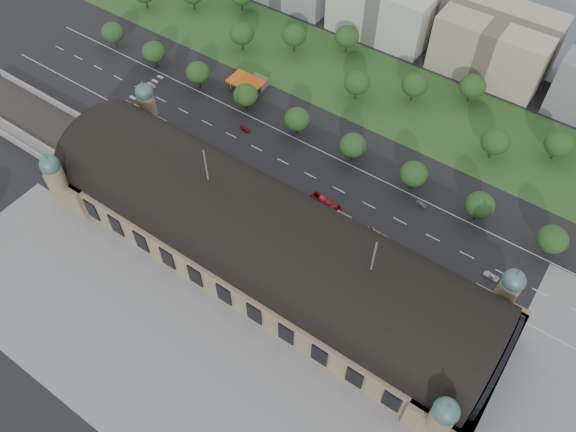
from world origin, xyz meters
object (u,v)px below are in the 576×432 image
Objects in this scene: parked_car_3 at (182,150)px; bus_east at (379,238)px; parked_car_4 at (172,145)px; traffic_car_6 at (491,276)px; traffic_car_4 at (348,218)px; parked_car_1 at (147,131)px; bus_mid at (339,216)px; traffic_car_3 at (245,129)px; bus_west at (325,203)px; parked_car_6 at (264,184)px; parked_car_2 at (152,124)px; traffic_car_1 at (151,85)px; traffic_car_5 at (421,204)px; parked_car_5 at (215,158)px; petrol_station at (253,82)px; parked_car_0 at (158,137)px; traffic_car_2 at (166,124)px.

bus_east reaches higher than parked_car_3.
traffic_car_6 is at bearing 66.56° from parked_car_4.
traffic_car_4 is 84.74m from parked_car_1.
bus_mid is (68.99, 6.00, 0.93)m from parked_car_4.
traffic_car_6 reaches higher than traffic_car_3.
parked_car_3 is 0.41× the size of bus_west.
traffic_car_3 is 0.37× the size of bus_west.
bus_mid is at bearing 94.29° from bus_east.
traffic_car_4 is 0.99× the size of parked_car_6.
parked_car_1 is 4.20m from parked_car_2.
traffic_car_1 reaches higher than traffic_car_5.
parked_car_5 is at bearing 96.00° from bus_east.
traffic_car_3 is 1.13× the size of parked_car_4.
traffic_car_1 is at bearing -154.36° from parked_car_4.
traffic_car_3 is at bearing 112.52° from parked_car_4.
traffic_car_1 is 0.95× the size of parked_car_6.
bus_mid is (29.45, 2.00, 0.92)m from parked_car_6.
petrol_station reaches higher than traffic_car_6.
parked_car_0 is at bearing 101.51° from bus_west.
parked_car_2 reaches higher than traffic_car_5.
bus_west reaches higher than parked_car_6.
bus_mid is (-2.79, -1.60, 0.82)m from traffic_car_4.
parked_car_3 is 0.92× the size of parked_car_5.
parked_car_1 is 1.22× the size of parked_car_3.
parked_car_3 is (-115.01, -13.43, 0.14)m from traffic_car_6.
parked_car_2 is (-85.68, -3.60, -0.01)m from traffic_car_4.
parked_car_0 is at bearing -105.25° from parked_car_5.
parked_car_2 is (-4.06, -3.06, 0.05)m from traffic_car_2.
traffic_car_5 is 105.52m from parked_car_2.
parked_car_1 is 0.57× the size of bus_east.
traffic_car_5 is 0.38× the size of bus_east.
petrol_station is at bearing -110.91° from traffic_car_4.
parked_car_4 is at bearing 102.28° from bus_west.
parked_car_3 is at bearing 155.87° from traffic_car_3.
traffic_car_4 is 3.32m from bus_mid.
bus_west reaches higher than parked_car_2.
petrol_station is 53.45m from parked_car_6.
parked_car_5 is at bearing 59.58° from parked_car_2.
parked_car_3 is 34.96m from parked_car_6.
parked_car_0 is (-11.68, -44.28, -2.17)m from petrol_station.
parked_car_1 is (-5.43, 0.00, 0.05)m from parked_car_0.
traffic_car_1 is at bearing 96.51° from traffic_car_3.
parked_car_5 reaches higher than traffic_car_3.
petrol_station is 39.95m from traffic_car_2.
parked_car_4 is at bearing 93.50° from bus_mid.
parked_car_5 is 45.14m from bus_west.
traffic_car_3 is at bearing 77.50° from bus_west.
bus_east is at bearing 64.24° from parked_car_4.
traffic_car_2 is 0.44× the size of bus_mid.
parked_car_3 is (-66.97, -7.60, 0.08)m from traffic_car_4.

